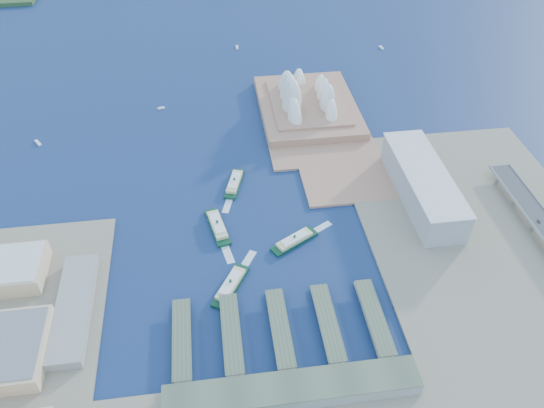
{
  "coord_description": "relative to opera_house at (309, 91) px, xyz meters",
  "views": [
    {
      "loc": [
        -29.39,
        -343.46,
        388.67
      ],
      "look_at": [
        27.24,
        73.64,
        18.0
      ],
      "focal_mm": 35.0,
      "sensor_mm": 36.0,
      "label": 1
    }
  ],
  "objects": [
    {
      "name": "ground",
      "position": [
        -105.0,
        -280.0,
        -32.0
      ],
      "size": [
        3000.0,
        3000.0,
        0.0
      ],
      "primitive_type": "plane",
      "color": "#10224B",
      "rests_on": "ground"
    },
    {
      "name": "east_land",
      "position": [
        135.0,
        -330.0,
        -30.5
      ],
      "size": [
        240.0,
        500.0,
        3.0
      ],
      "primitive_type": "cube",
      "color": "gray",
      "rests_on": "ground"
    },
    {
      "name": "peninsula",
      "position": [
        2.5,
        -20.0,
        -30.5
      ],
      "size": [
        135.0,
        220.0,
        3.0
      ],
      "primitive_type": "cube",
      "color": "#A6735A",
      "rests_on": "ground"
    },
    {
      "name": "opera_house",
      "position": [
        0.0,
        0.0,
        0.0
      ],
      "size": [
        134.0,
        180.0,
        58.0
      ],
      "primitive_type": null,
      "color": "white",
      "rests_on": "peninsula"
    },
    {
      "name": "toaster_building",
      "position": [
        90.0,
        -200.0,
        -11.5
      ],
      "size": [
        45.0,
        155.0,
        35.0
      ],
      "primitive_type": "cube",
      "color": "#97979C",
      "rests_on": "east_land"
    },
    {
      "name": "ferry_wharves",
      "position": [
        -91.0,
        -355.0,
        -27.35
      ],
      "size": [
        184.0,
        90.0,
        9.3
      ],
      "primitive_type": null,
      "color": "#495540",
      "rests_on": "ground"
    },
    {
      "name": "terminal_building",
      "position": [
        -90.0,
        -415.0,
        -23.0
      ],
      "size": [
        200.0,
        28.0,
        12.0
      ],
      "primitive_type": "cube",
      "color": "gray",
      "rests_on": "south_land"
    },
    {
      "name": "ferry_a",
      "position": [
        -137.11,
        -216.87,
        -26.61
      ],
      "size": [
        25.65,
        58.76,
        10.78
      ],
      "primitive_type": null,
      "rotation": [
        0.0,
        0.0,
        0.2
      ],
      "color": "#0D3621",
      "rests_on": "ground"
    },
    {
      "name": "ferry_b",
      "position": [
        -113.51,
        -147.09,
        -27.0
      ],
      "size": [
        28.38,
        54.52,
        10.0
      ],
      "primitive_type": null,
      "rotation": [
        0.0,
        0.0,
        -0.3
      ],
      "color": "#0D3621",
      "rests_on": "ground"
    },
    {
      "name": "ferry_c",
      "position": [
        -129.47,
        -298.83,
        -26.76
      ],
      "size": [
        40.49,
        54.82,
        10.48
      ],
      "primitive_type": null,
      "rotation": [
        0.0,
        0.0,
        2.6
      ],
      "color": "#0D3621",
      "rests_on": "ground"
    },
    {
      "name": "ferry_d",
      "position": [
        -60.34,
        -248.67,
        -26.96
      ],
      "size": [
        53.04,
        38.29,
        10.09
      ],
      "primitive_type": null,
      "rotation": [
        0.0,
        0.0,
        2.09
      ],
      "color": "#0D3621",
      "rests_on": "ground"
    },
    {
      "name": "boat_a",
      "position": [
        -355.37,
        -29.77,
        -30.58
      ],
      "size": [
        11.17,
        14.36,
        2.85
      ],
      "primitive_type": null,
      "rotation": [
        0.0,
        0.0,
        0.58
      ],
      "color": "white",
      "rests_on": "ground"
    },
    {
      "name": "boat_b",
      "position": [
        -201.37,
        34.63,
        -30.71
      ],
      "size": [
        10.07,
        5.31,
        2.59
      ],
      "primitive_type": null,
      "rotation": [
        0.0,
        0.0,
        1.78
      ],
      "color": "white",
      "rests_on": "ground"
    },
    {
      "name": "boat_c",
      "position": [
        158.85,
        180.28,
        -30.56
      ],
      "size": [
        5.79,
        13.21,
        2.87
      ],
      "primitive_type": null,
      "rotation": [
        0.0,
        0.0,
        3.31
      ],
      "color": "white",
      "rests_on": "ground"
    },
    {
      "name": "boat_e",
      "position": [
        -79.78,
        213.13,
        -30.45
      ],
      "size": [
        4.21,
        12.66,
        3.09
      ],
      "primitive_type": null,
      "rotation": [
        0.0,
        0.0,
        -0.02
      ],
      "color": "white",
      "rests_on": "ground"
    },
    {
      "name": "car_c",
      "position": [
        191.0,
        -267.4,
        -16.42
      ],
      "size": [
        2.04,
        5.02,
        1.46
      ],
      "primitive_type": "imported",
      "color": "slate",
      "rests_on": "expressway"
    }
  ]
}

